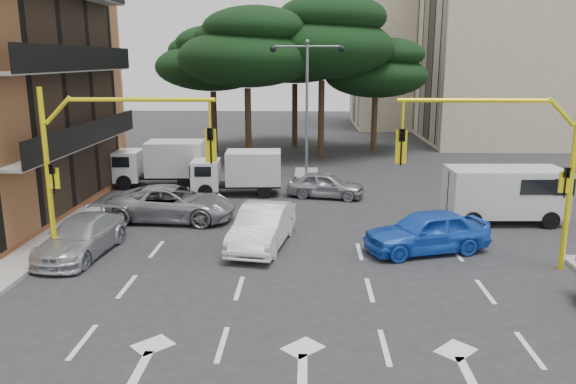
% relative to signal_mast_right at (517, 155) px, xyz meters
% --- Properties ---
extents(ground, '(120.00, 120.00, 0.00)m').
position_rel_signal_mast_right_xyz_m(ground, '(-6.80, -1.99, -3.88)').
color(ground, '#28282B').
rests_on(ground, ground).
extents(median_strip, '(1.40, 6.00, 0.15)m').
position_rel_signal_mast_right_xyz_m(median_strip, '(-6.80, 14.01, -3.81)').
color(median_strip, gray).
rests_on(median_strip, ground).
extents(apartment_beige_near, '(20.20, 12.15, 18.70)m').
position_rel_signal_mast_right_xyz_m(apartment_beige_near, '(13.15, 30.01, 5.47)').
color(apartment_beige_near, tan).
rests_on(apartment_beige_near, ground).
extents(apartment_beige_far, '(16.20, 12.15, 16.70)m').
position_rel_signal_mast_right_xyz_m(apartment_beige_far, '(6.15, 42.01, 4.47)').
color(apartment_beige_far, tan).
rests_on(apartment_beige_far, ground).
extents(pine_left_near, '(9.15, 9.15, 10.23)m').
position_rel_signal_mast_right_xyz_m(pine_left_near, '(-10.75, 19.96, 3.72)').
color(pine_left_near, '#382616').
rests_on(pine_left_near, ground).
extents(pine_center, '(9.98, 9.98, 11.16)m').
position_rel_signal_mast_right_xyz_m(pine_center, '(-5.75, 21.96, 4.41)').
color(pine_center, '#382616').
rests_on(pine_center, ground).
extents(pine_left_far, '(8.32, 8.32, 9.30)m').
position_rel_signal_mast_right_xyz_m(pine_left_far, '(-13.75, 23.96, 3.03)').
color(pine_left_far, '#382616').
rests_on(pine_left_far, ground).
extents(pine_right, '(7.49, 7.49, 8.37)m').
position_rel_signal_mast_right_xyz_m(pine_right, '(-1.75, 23.96, 2.33)').
color(pine_right, '#382616').
rests_on(pine_right, ground).
extents(pine_back, '(9.15, 9.15, 10.23)m').
position_rel_signal_mast_right_xyz_m(pine_back, '(-7.75, 26.96, 3.72)').
color(pine_back, '#382616').
rests_on(pine_back, ground).
extents(signal_mast_right, '(5.79, 0.37, 6.00)m').
position_rel_signal_mast_right_xyz_m(signal_mast_right, '(0.00, 0.00, 0.00)').
color(signal_mast_right, yellow).
rests_on(signal_mast_right, ground).
extents(signal_mast_left, '(5.79, 0.37, 6.00)m').
position_rel_signal_mast_right_xyz_m(signal_mast_left, '(-13.61, 0.00, 0.00)').
color(signal_mast_left, yellow).
rests_on(signal_mast_left, ground).
extents(street_lamp_center, '(4.16, 0.36, 7.77)m').
position_rel_signal_mast_right_xyz_m(street_lamp_center, '(-6.80, 14.01, 1.54)').
color(street_lamp_center, slate).
rests_on(street_lamp_center, median_strip).
extents(car_white_hatch, '(2.40, 4.92, 1.55)m').
position_rel_signal_mast_right_xyz_m(car_white_hatch, '(-8.40, 2.00, -3.11)').
color(car_white_hatch, silver).
rests_on(car_white_hatch, ground).
extents(car_blue_compact, '(4.89, 3.09, 1.55)m').
position_rel_signal_mast_right_xyz_m(car_blue_compact, '(-2.39, 1.59, -3.11)').
color(car_blue_compact, blue).
rests_on(car_blue_compact, ground).
extents(car_silver_wagon, '(2.32, 4.80, 1.35)m').
position_rel_signal_mast_right_xyz_m(car_silver_wagon, '(-14.80, 0.83, -3.21)').
color(car_silver_wagon, '#AAADB2').
rests_on(car_silver_wagon, ground).
extents(car_silver_cross_a, '(5.59, 2.90, 1.51)m').
position_rel_signal_mast_right_xyz_m(car_silver_cross_a, '(-12.59, 5.36, -3.13)').
color(car_silver_cross_a, '#9D9FA4').
rests_on(car_silver_cross_a, ground).
extents(car_silver_cross_b, '(4.11, 2.34, 1.32)m').
position_rel_signal_mast_right_xyz_m(car_silver_cross_b, '(-5.80, 9.75, -3.22)').
color(car_silver_cross_b, '#96989E').
rests_on(car_silver_cross_b, ground).
extents(van_white, '(4.90, 2.36, 2.41)m').
position_rel_signal_mast_right_xyz_m(van_white, '(1.70, 5.62, -2.68)').
color(van_white, silver).
rests_on(van_white, ground).
extents(box_truck_a, '(5.19, 2.37, 2.51)m').
position_rel_signal_mast_right_xyz_m(box_truck_a, '(-14.88, 12.01, -2.63)').
color(box_truck_a, white).
rests_on(box_truck_a, ground).
extents(box_truck_b, '(4.74, 2.22, 2.28)m').
position_rel_signal_mast_right_xyz_m(box_truck_b, '(-10.35, 10.21, -2.74)').
color(box_truck_b, white).
rests_on(box_truck_b, ground).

